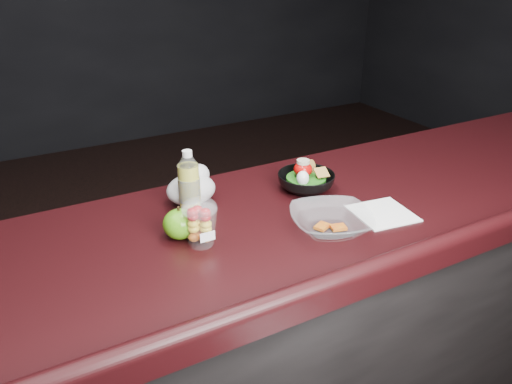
% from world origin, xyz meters
% --- Properties ---
extents(counter, '(4.06, 0.71, 1.02)m').
position_xyz_m(counter, '(0.00, 0.30, 0.51)').
color(counter, black).
rests_on(counter, ground).
extents(lemonade_bottle, '(0.06, 0.06, 0.19)m').
position_xyz_m(lemonade_bottle, '(-0.16, 0.45, 1.10)').
color(lemonade_bottle, gold).
rests_on(lemonade_bottle, counter).
extents(fruit_cup, '(0.09, 0.09, 0.13)m').
position_xyz_m(fruit_cup, '(-0.20, 0.27, 1.09)').
color(fruit_cup, white).
rests_on(fruit_cup, counter).
extents(green_apple, '(0.09, 0.09, 0.09)m').
position_xyz_m(green_apple, '(-0.24, 0.32, 1.06)').
color(green_apple, '#408D10').
rests_on(green_apple, counter).
extents(plastic_bag, '(0.15, 0.12, 0.11)m').
position_xyz_m(plastic_bag, '(-0.13, 0.50, 1.07)').
color(plastic_bag, silver).
rests_on(plastic_bag, counter).
extents(snack_bowl, '(0.23, 0.23, 0.10)m').
position_xyz_m(snack_bowl, '(0.21, 0.41, 1.05)').
color(snack_bowl, black).
rests_on(snack_bowl, counter).
extents(takeout_bowl, '(0.28, 0.28, 0.05)m').
position_xyz_m(takeout_bowl, '(0.13, 0.16, 1.05)').
color(takeout_bowl, silver).
rests_on(takeout_bowl, counter).
extents(paper_napkin, '(0.18, 0.18, 0.00)m').
position_xyz_m(paper_napkin, '(0.32, 0.17, 1.02)').
color(paper_napkin, white).
rests_on(paper_napkin, counter).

